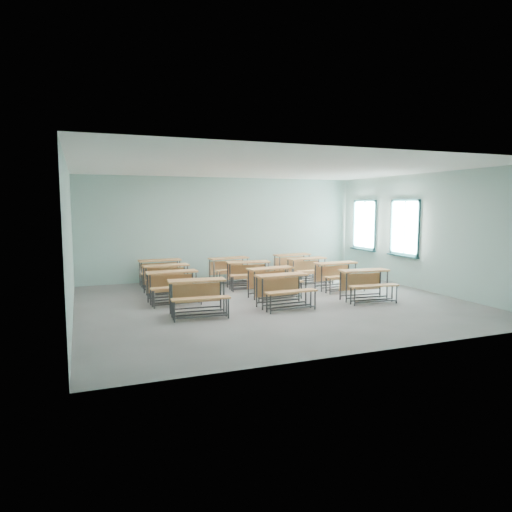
# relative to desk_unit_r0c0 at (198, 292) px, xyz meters

# --- Properties ---
(room) EXTENTS (9.04, 8.04, 3.24)m
(room) POSITION_rel_desk_unit_r0c0_xyz_m (2.09, 0.64, 1.09)
(room) COLOR gray
(room) RESTS_ON ground
(desk_unit_r0c0) EXTENTS (1.27, 0.90, 0.76)m
(desk_unit_r0c0) POSITION_rel_desk_unit_r0c0_xyz_m (0.00, 0.00, 0.00)
(desk_unit_r0c0) COLOR #C58047
(desk_unit_r0c0) RESTS_ON ground
(desk_unit_r0c1) EXTENTS (1.24, 0.86, 0.76)m
(desk_unit_r0c1) POSITION_rel_desk_unit_r0c0_xyz_m (2.01, 0.01, 0.00)
(desk_unit_r0c1) COLOR #C58047
(desk_unit_r0c1) RESTS_ON ground
(desk_unit_r0c2) EXTENTS (1.28, 0.92, 0.76)m
(desk_unit_r0c2) POSITION_rel_desk_unit_r0c0_xyz_m (4.20, -0.05, 0.00)
(desk_unit_r0c2) COLOR #C58047
(desk_unit_r0c2) RESTS_ON ground
(desk_unit_r1c0) EXTENTS (1.24, 0.86, 0.76)m
(desk_unit_r1c0) POSITION_rel_desk_unit_r0c0_xyz_m (-0.25, 1.43, 0.00)
(desk_unit_r1c0) COLOR #C58047
(desk_unit_r1c0) RESTS_ON ground
(desk_unit_r1c1) EXTENTS (1.31, 0.96, 0.76)m
(desk_unit_r1c1) POSITION_rel_desk_unit_r0c0_xyz_m (2.22, 1.13, 0.00)
(desk_unit_r1c1) COLOR #C58047
(desk_unit_r1c1) RESTS_ON ground
(desk_unit_r1c2) EXTENTS (1.25, 0.87, 0.76)m
(desk_unit_r1c2) POSITION_rel_desk_unit_r0c0_xyz_m (4.31, 1.45, 0.00)
(desk_unit_r1c2) COLOR #C58047
(desk_unit_r1c2) RESTS_ON ground
(desk_unit_r2c0) EXTENTS (1.26, 0.88, 0.76)m
(desk_unit_r2c0) POSITION_rel_desk_unit_r0c0_xyz_m (-0.18, 2.66, 0.00)
(desk_unit_r2c0) COLOR #C58047
(desk_unit_r2c0) RESTS_ON ground
(desk_unit_r2c1) EXTENTS (1.29, 0.94, 0.76)m
(desk_unit_r2c1) POSITION_rel_desk_unit_r0c0_xyz_m (2.11, 2.56, 0.00)
(desk_unit_r2c1) COLOR #C58047
(desk_unit_r2c1) RESTS_ON ground
(desk_unit_r2c2) EXTENTS (1.28, 0.92, 0.76)m
(desk_unit_r2c2) POSITION_rel_desk_unit_r0c0_xyz_m (4.06, 2.69, 0.00)
(desk_unit_r2c2) COLOR #C58047
(desk_unit_r2c2) RESTS_ON ground
(desk_unit_r3c0) EXTENTS (1.22, 0.83, 0.76)m
(desk_unit_r3c0) POSITION_rel_desk_unit_r0c0_xyz_m (-0.14, 3.88, 0.00)
(desk_unit_r3c0) COLOR #C58047
(desk_unit_r3c0) RESTS_ON ground
(desk_unit_r3c1) EXTENTS (1.30, 0.95, 0.76)m
(desk_unit_r3c1) POSITION_rel_desk_unit_r0c0_xyz_m (1.91, 3.66, 0.00)
(desk_unit_r3c1) COLOR #C58047
(desk_unit_r3c1) RESTS_ON ground
(desk_unit_r3c2) EXTENTS (1.28, 0.92, 0.76)m
(desk_unit_r3c2) POSITION_rel_desk_unit_r0c0_xyz_m (4.13, 3.84, 0.00)
(desk_unit_r3c2) COLOR #C58047
(desk_unit_r3c2) RESTS_ON ground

